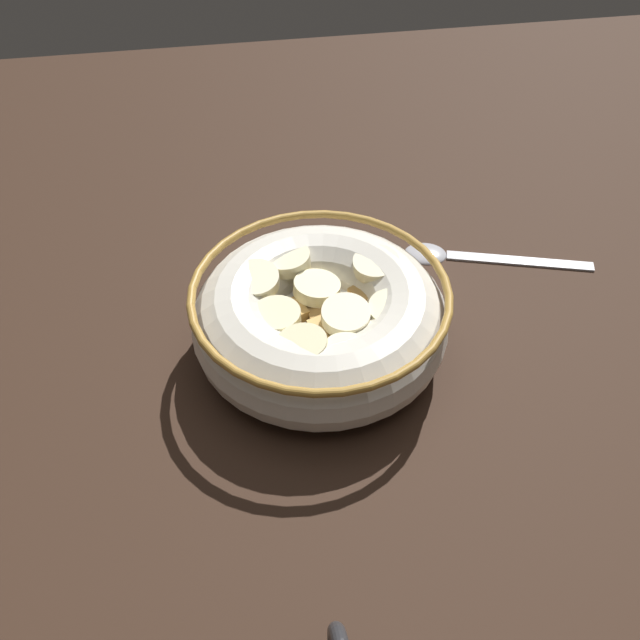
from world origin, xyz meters
The scene contains 3 objects.
ground_plane centered at (0.00, 0.00, -1.00)cm, with size 101.09×101.09×2.00cm, color #332116.
cereal_bowl centered at (-0.02, -0.01, 3.23)cm, with size 18.00×18.00×6.03cm.
spoon centered at (8.38, -12.92, 0.32)cm, with size 6.09×15.30×0.80cm.
Camera 1 is at (-35.97, 5.62, 40.04)cm, focal length 41.62 mm.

